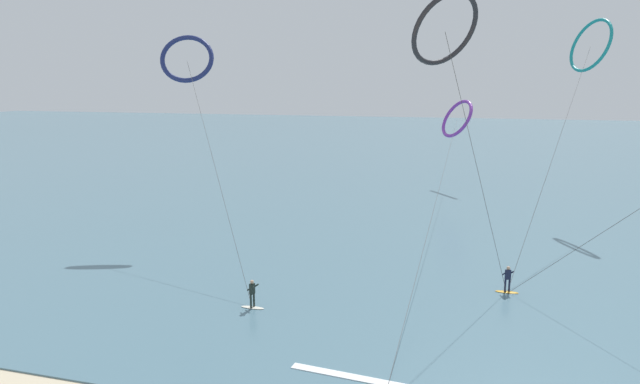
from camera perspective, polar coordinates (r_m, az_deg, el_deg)
The scene contains 7 objects.
sea_water at distance 120.12m, azimuth 11.27°, elevation 4.54°, with size 400.00×200.00×0.08m, color slate.
surfer_ivory at distance 33.51m, azimuth -6.80°, elevation -10.29°, with size 1.40×0.65×1.70m.
surfer_amber at distance 37.46m, azimuth 18.28°, elevation -8.47°, with size 1.40×0.69×1.70m.
kite_teal at distance 60.03m, azimuth 25.48°, elevation 13.11°, with size 9.36×26.56×18.81m.
kite_navy at distance 49.91m, azimuth -13.19°, elevation 12.87°, with size 14.29×16.83×16.93m.
kite_violet at distance 72.77m, azimuth 13.56°, elevation 7.15°, with size 5.33×53.84×10.92m.
kite_charcoal at distance 30.78m, azimuth 12.45°, elevation 15.62°, with size 6.26×7.06×17.41m.
Camera 1 is at (9.75, -13.35, 12.88)m, focal length 31.92 mm.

